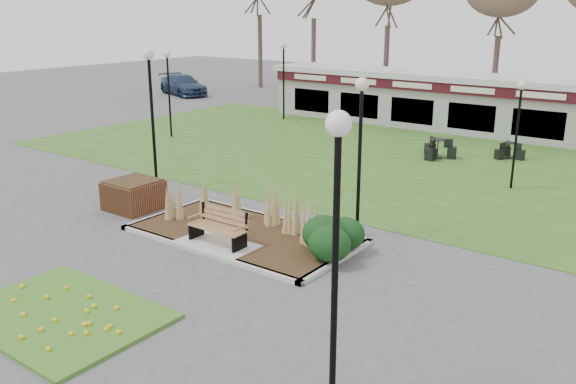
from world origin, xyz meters
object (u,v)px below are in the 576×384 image
Objects in this scene: lamp_post_near_left at (150,87)px; lamp_post_near_right at (337,196)px; food_pavilion at (482,104)px; lamp_post_mid_right at (361,122)px; car_black at (402,92)px; lamp_post_far_right at (519,111)px; park_bench at (220,226)px; lamp_post_mid_left at (168,74)px; car_blue at (183,85)px; bistro_set_b at (509,153)px; brick_planter at (134,195)px; car_silver at (342,88)px; lamp_post_far_left at (284,64)px; bistro_set_a at (437,152)px.

lamp_post_near_left is 1.03× the size of lamp_post_near_right.
food_pavilion is 17.04m from lamp_post_mid_right.
lamp_post_far_right is at bearing -146.16° from car_black.
lamp_post_mid_left is (-11.95, 9.36, 2.50)m from park_bench.
lamp_post_near_right reaches higher than car_blue.
car_black reaches higher than park_bench.
food_pavilion is at bearing 121.48° from bistro_set_b.
car_blue is (-22.90, 1.04, -0.74)m from food_pavilion.
car_blue is at bearing 159.08° from lamp_post_far_right.
car_silver is at bearing 107.81° from brick_planter.
lamp_post_far_right is (-1.44, 14.01, -0.67)m from lamp_post_near_right.
food_pavilion is 5.64× the size of lamp_post_far_left.
lamp_post_mid_left reaches higher than food_pavilion.
lamp_post_far_left reaches higher than brick_planter.
car_blue reaches higher than car_black.
food_pavilion is 19.29× the size of bistro_set_b.
lamp_post_near_left is 14.43m from lamp_post_far_left.
lamp_post_near_right reaches higher than lamp_post_far_left.
lamp_post_far_left reaches higher than food_pavilion.
lamp_post_far_right is 16.37m from lamp_post_far_left.
food_pavilion is at bearing 76.94° from brick_planter.
brick_planter is at bearing -117.82° from bistro_set_b.
car_black is at bearing 94.92° from lamp_post_near_left.
park_bench is at bearing -112.55° from car_blue.
lamp_post_near_left is 23.94m from car_black.
food_pavilion is at bearing 15.77° from lamp_post_far_left.
bistro_set_b is 19.79m from car_silver.
lamp_post_mid_left is 7.53m from lamp_post_far_left.
lamp_post_far_left is (-4.53, 13.69, -0.36)m from lamp_post_near_left.
car_silver is 0.83× the size of car_black.
lamp_post_far_left reaches higher than park_bench.
lamp_post_far_left is 0.86× the size of car_blue.
bistro_set_a is 1.20× the size of bistro_set_b.
brick_planter is 0.35× the size of lamp_post_mid_left.
lamp_post_near_left reaches higher than bistro_set_b.
lamp_post_far_left is at bearing 128.77° from lamp_post_near_right.
lamp_post_mid_right is 31.12m from car_blue.
lamp_post_mid_right is 28.39m from car_silver.
lamp_post_near_left is at bearing -123.09° from bistro_set_a.
lamp_post_far_left is at bearing -88.24° from car_blue.
bistro_set_a is (11.03, -3.72, -2.89)m from lamp_post_far_left.
lamp_post_near_left is (-5.96, -16.65, 2.07)m from food_pavilion.
food_pavilion is 22.94m from car_blue.
car_black is at bearing -78.02° from car_silver.
lamp_post_near_left reaches higher than lamp_post_far_left.
park_bench is 19.94m from lamp_post_far_left.
lamp_post_mid_right reaches higher than car_silver.
lamp_post_mid_left is 0.84× the size of car_blue.
park_bench is 7.61m from lamp_post_near_right.
lamp_post_mid_left is (-5.99, 6.30, -0.45)m from lamp_post_near_left.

